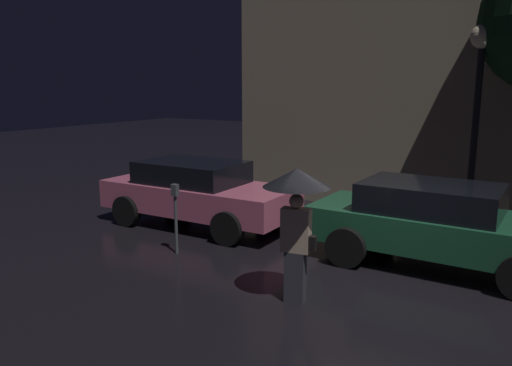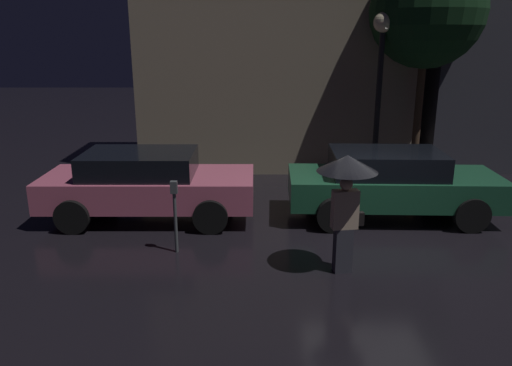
% 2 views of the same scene
% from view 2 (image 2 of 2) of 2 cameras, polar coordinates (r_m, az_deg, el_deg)
% --- Properties ---
extents(ground_plane, '(60.00, 60.00, 0.00)m').
position_cam_2_polar(ground_plane, '(9.71, 13.25, -6.92)').
color(ground_plane, black).
extents(building_facade_left, '(7.77, 3.00, 6.52)m').
position_cam_2_polar(building_facade_left, '(15.17, 1.96, 14.48)').
color(building_facade_left, gray).
rests_on(building_facade_left, ground).
extents(parked_car_pink, '(4.42, 1.99, 1.45)m').
position_cam_2_polar(parked_car_pink, '(10.84, -12.57, -0.04)').
color(parked_car_pink, '#DB6684').
rests_on(parked_car_pink, ground).
extents(parked_car_green, '(4.47, 1.94, 1.46)m').
position_cam_2_polar(parked_car_green, '(11.01, 14.95, 0.08)').
color(parked_car_green, '#1E5638').
rests_on(parked_car_green, ground).
extents(pedestrian_with_umbrella, '(0.97, 0.97, 1.99)m').
position_cam_2_polar(pedestrian_with_umbrella, '(8.03, 10.06, 0.11)').
color(pedestrian_with_umbrella, '#383842').
rests_on(pedestrian_with_umbrella, ground).
extents(parking_meter, '(0.12, 0.10, 1.34)m').
position_cam_2_polar(parking_meter, '(8.98, -9.49, -2.97)').
color(parking_meter, '#4C5154').
rests_on(parking_meter, ground).
extents(street_lamp_near, '(0.49, 0.49, 4.34)m').
position_cam_2_polar(street_lamp_near, '(12.97, 13.83, 13.60)').
color(street_lamp_near, black).
rests_on(street_lamp_near, ground).
extents(street_tree, '(2.89, 2.89, 5.84)m').
position_cam_2_polar(street_tree, '(13.87, 18.74, 18.15)').
color(street_tree, '#473323').
rests_on(street_tree, ground).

